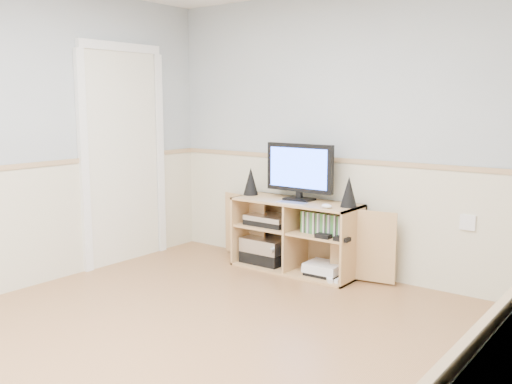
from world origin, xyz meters
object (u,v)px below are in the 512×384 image
monitor (299,170)px  keyboard (292,203)px  game_consoles (324,269)px  media_cabinet (299,234)px

monitor → keyboard: (0.05, -0.19, -0.27)m
keyboard → game_consoles: size_ratio=0.61×
game_consoles → keyboard: bearing=-153.6°
monitor → game_consoles: 0.91m
media_cabinet → game_consoles: size_ratio=4.11×
monitor → keyboard: size_ratio=2.48×
monitor → media_cabinet: bearing=90.0°
media_cabinet → game_consoles: bearing=-12.2°
media_cabinet → game_consoles: (0.31, -0.07, -0.26)m
keyboard → monitor: bearing=98.0°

